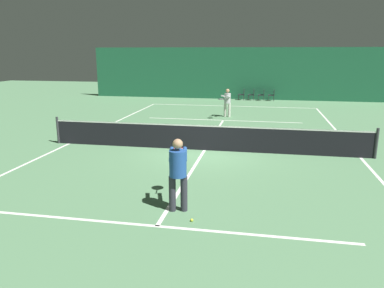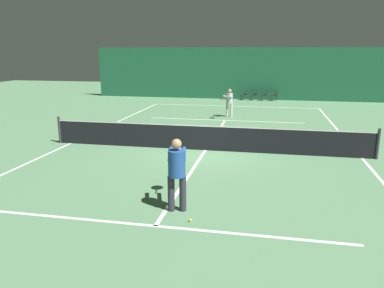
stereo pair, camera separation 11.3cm
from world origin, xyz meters
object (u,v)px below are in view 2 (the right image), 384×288
at_px(tennis_ball, 190,220).
at_px(player_far, 229,101).
at_px(courtside_chair_3, 275,94).
at_px(player_near, 177,169).
at_px(courtside_chair_2, 265,94).
at_px(courtside_chair_0, 245,94).
at_px(tennis_net, 206,137).
at_px(courtside_chair_1, 255,94).

bearing_deg(tennis_ball, player_far, 92.53).
relative_size(player_far, courtside_chair_3, 1.87).
distance_m(player_near, courtside_chair_2, 20.95).
bearing_deg(courtside_chair_0, player_near, -0.59).
distance_m(player_near, courtside_chair_3, 21.02).
bearing_deg(tennis_net, player_far, 89.41).
bearing_deg(player_near, courtside_chair_3, -18.39).
xyz_separation_m(courtside_chair_2, tennis_ball, (-1.28, -21.42, -0.45)).
distance_m(courtside_chair_2, courtside_chair_3, 0.75).
bearing_deg(courtside_chair_2, tennis_ball, -3.43).
distance_m(player_far, courtside_chair_3, 8.29).
distance_m(tennis_net, player_near, 5.52).
distance_m(player_near, courtside_chair_0, 20.88).
relative_size(player_far, courtside_chair_2, 1.87).
height_order(tennis_net, courtside_chair_0, tennis_net).
bearing_deg(courtside_chair_2, courtside_chair_1, -90.00).
relative_size(player_far, courtside_chair_0, 1.87).
distance_m(player_near, courtside_chair_1, 20.90).
height_order(player_near, courtside_chair_0, player_near).
relative_size(player_near, courtside_chair_0, 2.03).
bearing_deg(tennis_ball, courtside_chair_2, 86.57).
bearing_deg(player_far, courtside_chair_2, -178.05).
bearing_deg(tennis_net, courtside_chair_1, 85.48).
bearing_deg(courtside_chair_0, tennis_net, -1.74).
relative_size(courtside_chair_2, tennis_ball, 12.73).
height_order(tennis_net, courtside_chair_2, tennis_net).
bearing_deg(player_near, tennis_net, -9.05).
height_order(courtside_chair_1, courtside_chair_3, same).
bearing_deg(courtside_chair_0, courtside_chair_1, 90.00).
distance_m(player_far, courtside_chair_1, 7.94).
height_order(player_near, courtside_chair_1, player_near).
distance_m(courtside_chair_1, courtside_chair_3, 1.49).
bearing_deg(courtside_chair_1, player_far, -8.24).
xyz_separation_m(player_near, courtside_chair_0, (0.22, 20.87, -0.51)).
distance_m(tennis_net, player_far, 7.54).
relative_size(player_far, courtside_chair_1, 1.87).
bearing_deg(courtside_chair_1, courtside_chair_0, -90.00).
height_order(courtside_chair_0, courtside_chair_2, same).
height_order(tennis_net, courtside_chair_3, tennis_net).
bearing_deg(tennis_net, player_near, -87.37).
xyz_separation_m(tennis_net, player_far, (0.08, 7.53, 0.41)).
bearing_deg(player_near, courtside_chair_1, -14.32).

